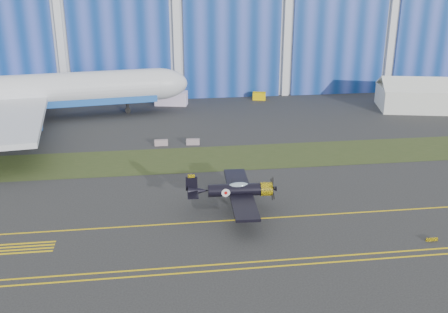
{
  "coord_description": "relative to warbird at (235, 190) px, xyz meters",
  "views": [
    {
      "loc": [
        -4.47,
        -54.67,
        25.99
      ],
      "look_at": [
        3.59,
        6.16,
        3.16
      ],
      "focal_mm": 42.0,
      "sensor_mm": 36.0,
      "label": 1
    }
  ],
  "objects": [
    {
      "name": "edge_line_near",
      "position": [
        -3.59,
        -11.66,
        -2.55
      ],
      "size": [
        80.0,
        0.2,
        0.02
      ],
      "primitive_type": "cube",
      "color": "yellow",
      "rests_on": "ground"
    },
    {
      "name": "hangar",
      "position": [
        -3.59,
        74.62,
        12.4
      ],
      "size": [
        220.0,
        45.7,
        30.0
      ],
      "color": "silver",
      "rests_on": "ground"
    },
    {
      "name": "edge_line_far",
      "position": [
        -3.59,
        -10.66,
        -2.55
      ],
      "size": [
        80.0,
        0.2,
        0.02
      ],
      "primitive_type": "cube",
      "color": "yellow",
      "rests_on": "ground"
    },
    {
      "name": "barrier_a",
      "position": [
        -7.65,
        23.38,
        -2.11
      ],
      "size": [
        2.0,
        0.6,
        0.9
      ],
      "primitive_type": "cube",
      "rotation": [
        0.0,
        0.0,
        0.0
      ],
      "color": "gray",
      "rests_on": "ground"
    },
    {
      "name": "shipping_container",
      "position": [
        -5.23,
        47.25,
        -1.23
      ],
      "size": [
        6.51,
        3.68,
        2.66
      ],
      "primitive_type": "cube",
      "rotation": [
        0.0,
        0.0,
        -0.21
      ],
      "color": "white",
      "rests_on": "ground"
    },
    {
      "name": "grass_median",
      "position": [
        -3.59,
        16.84,
        -2.54
      ],
      "size": [
        260.0,
        10.0,
        0.02
      ],
      "primitive_type": "cube",
      "color": "#475128",
      "rests_on": "ground"
    },
    {
      "name": "tug",
      "position": [
        12.45,
        49.09,
        -1.82
      ],
      "size": [
        2.84,
        2.14,
        1.48
      ],
      "primitive_type": "cube",
      "rotation": [
        0.0,
        0.0,
        -0.23
      ],
      "color": "yellow",
      "rests_on": "ground"
    },
    {
      "name": "warbird",
      "position": [
        0.0,
        0.0,
        0.0
      ],
      "size": [
        11.69,
        13.89,
        3.98
      ],
      "rotation": [
        0.0,
        0.0,
        -0.04
      ],
      "color": "black",
      "rests_on": "ground"
    },
    {
      "name": "barrier_b",
      "position": [
        -2.87,
        23.15,
        -2.11
      ],
      "size": [
        2.05,
        0.8,
        0.9
      ],
      "primitive_type": "cube",
      "rotation": [
        0.0,
        0.0,
        -0.1
      ],
      "color": "gray",
      "rests_on": "ground"
    },
    {
      "name": "ground",
      "position": [
        -3.59,
        2.84,
        -2.56
      ],
      "size": [
        260.0,
        260.0,
        0.0
      ],
      "primitive_type": "plane",
      "color": "#303132",
      "rests_on": "ground"
    },
    {
      "name": "guard_board_right",
      "position": [
        18.41,
        -9.16,
        -2.39
      ],
      "size": [
        1.2,
        0.15,
        0.35
      ],
      "primitive_type": "cube",
      "color": "yellow",
      "rests_on": "ground"
    },
    {
      "name": "taxiway_centreline",
      "position": [
        -3.59,
        -2.16,
        -2.55
      ],
      "size": [
        200.0,
        0.2,
        0.02
      ],
      "primitive_type": "cube",
      "color": "yellow",
      "rests_on": "ground"
    },
    {
      "name": "tent",
      "position": [
        40.11,
        38.42,
        0.52
      ],
      "size": [
        15.05,
        12.35,
        6.16
      ],
      "rotation": [
        0.0,
        0.0,
        -0.22
      ],
      "color": "white",
      "rests_on": "ground"
    },
    {
      "name": "hold_short_ladder",
      "position": [
        -21.59,
        -5.26,
        -2.55
      ],
      "size": [
        6.0,
        2.4,
        0.02
      ],
      "primitive_type": null,
      "color": "yellow",
      "rests_on": "ground"
    },
    {
      "name": "jetliner",
      "position": [
        -31.12,
        40.22,
        8.74
      ],
      "size": [
        71.13,
        62.59,
        22.6
      ],
      "rotation": [
        0.0,
        0.0,
        0.12
      ],
      "color": "silver",
      "rests_on": "ground"
    }
  ]
}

